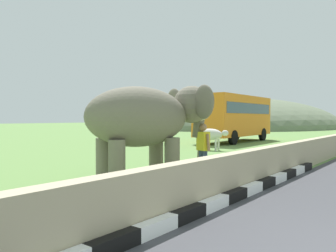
% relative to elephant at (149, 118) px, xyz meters
% --- Properties ---
extents(striped_curb, '(16.20, 0.20, 0.24)m').
position_rel_elephant_xyz_m(striped_curb, '(-2.89, -3.00, -1.71)').
color(striped_curb, white).
rests_on(striped_curb, ground_plane).
extents(barrier_parapet, '(28.00, 0.36, 1.00)m').
position_rel_elephant_xyz_m(barrier_parapet, '(-0.54, -2.70, -1.33)').
color(barrier_parapet, tan).
rests_on(barrier_parapet, ground_plane).
extents(elephant, '(4.07, 3.06, 2.83)m').
position_rel_elephant_xyz_m(elephant, '(0.00, 0.00, 0.00)').
color(elephant, '#6E6858').
rests_on(elephant, ground_plane).
extents(person_handler, '(0.38, 0.66, 1.66)m').
position_rel_elephant_xyz_m(person_handler, '(1.62, -0.81, -0.90)').
color(person_handler, navy).
rests_on(person_handler, ground_plane).
extents(bus_orange, '(8.68, 2.77, 3.50)m').
position_rel_elephant_xyz_m(bus_orange, '(16.33, 5.43, 0.25)').
color(bus_orange, orange).
rests_on(bus_orange, ground_plane).
extents(cow_near, '(0.70, 1.90, 1.23)m').
position_rel_elephant_xyz_m(cow_near, '(9.28, 3.43, -0.96)').
color(cow_near, beige).
rests_on(cow_near, ground_plane).
extents(hill_east, '(45.83, 36.66, 11.32)m').
position_rel_elephant_xyz_m(hill_east, '(52.46, 23.05, -1.83)').
color(hill_east, '#606C53').
rests_on(hill_east, ground_plane).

